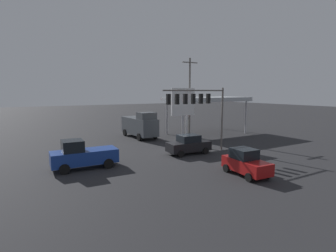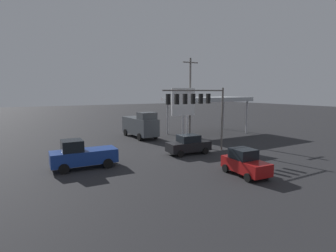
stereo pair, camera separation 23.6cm
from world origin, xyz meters
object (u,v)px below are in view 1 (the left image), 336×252
object	(u,v)px
delivery_truck	(140,125)
pickup_parked	(83,155)
traffic_signal_assembly	(197,103)
hatchback_crossing	(246,163)
price_sign	(183,104)
sedan_far	(189,144)
utility_pole	(190,96)

from	to	relation	value
delivery_truck	pickup_parked	size ratio (longest dim) A/B	1.31
traffic_signal_assembly	hatchback_crossing	xyz separation A→B (m)	(1.00, 7.51, -4.19)
price_sign	delivery_truck	bearing A→B (deg)	-66.02
hatchback_crossing	sedan_far	size ratio (longest dim) A/B	0.87
price_sign	delivery_truck	distance (m)	7.56
traffic_signal_assembly	sedan_far	size ratio (longest dim) A/B	1.63
utility_pole	delivery_truck	bearing A→B (deg)	-22.07
traffic_signal_assembly	delivery_truck	bearing A→B (deg)	-83.40
traffic_signal_assembly	hatchback_crossing	size ratio (longest dim) A/B	1.87
utility_pole	pickup_parked	world-z (taller)	utility_pole
price_sign	pickup_parked	distance (m)	14.02
utility_pole	price_sign	xyz separation A→B (m)	(3.54, 3.72, -0.85)
pickup_parked	sedan_far	size ratio (longest dim) A/B	1.17
traffic_signal_assembly	delivery_truck	xyz separation A→B (m)	(1.30, -11.22, -3.44)
utility_pole	traffic_signal_assembly	bearing A→B (deg)	59.72
delivery_truck	pickup_parked	xyz separation A→B (m)	(9.94, 10.83, -0.58)
utility_pole	sedan_far	bearing A→B (deg)	54.93
price_sign	sedan_far	world-z (taller)	price_sign
utility_pole	sedan_far	distance (m)	11.34
hatchback_crossing	price_sign	bearing A→B (deg)	172.79
traffic_signal_assembly	utility_pole	size ratio (longest dim) A/B	0.68
price_sign	hatchback_crossing	world-z (taller)	price_sign
utility_pole	price_sign	bearing A→B (deg)	46.38
price_sign	utility_pole	bearing A→B (deg)	-133.62
utility_pole	hatchback_crossing	bearing A→B (deg)	69.47
utility_pole	hatchback_crossing	xyz separation A→B (m)	(6.05, 16.15, -4.71)
sedan_far	price_sign	bearing A→B (deg)	-113.87
traffic_signal_assembly	price_sign	world-z (taller)	traffic_signal_assembly
utility_pole	sedan_far	xyz separation A→B (m)	(5.93, 8.45, -4.70)
hatchback_crossing	sedan_far	world-z (taller)	hatchback_crossing
delivery_truck	price_sign	bearing A→B (deg)	21.19
utility_pole	delivery_truck	xyz separation A→B (m)	(6.34, -2.57, -3.96)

